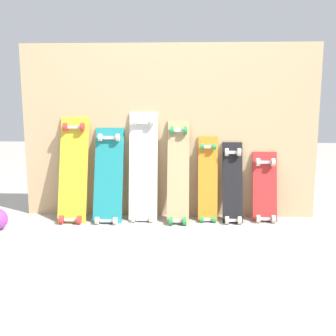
{
  "coord_description": "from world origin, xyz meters",
  "views": [
    {
      "loc": [
        0.15,
        -3.35,
        1.01
      ],
      "look_at": [
        0.0,
        -0.07,
        0.44
      ],
      "focal_mm": 42.87,
      "sensor_mm": 36.0,
      "label": 1
    }
  ],
  "objects": [
    {
      "name": "skateboard_natural",
      "position": [
        0.09,
        -0.09,
        0.38
      ],
      "size": [
        0.18,
        0.31,
        0.9
      ],
      "color": "tan",
      "rests_on": "ground"
    },
    {
      "name": "plywood_wall_panel",
      "position": [
        0.0,
        0.07,
        0.73
      ],
      "size": [
        2.5,
        0.04,
        1.46
      ],
      "primitive_type": "cube",
      "color": "tan",
      "rests_on": "ground"
    },
    {
      "name": "skateboard_orange",
      "position": [
        0.33,
        -0.05,
        0.31
      ],
      "size": [
        0.16,
        0.22,
        0.77
      ],
      "color": "orange",
      "rests_on": "ground"
    },
    {
      "name": "skateboard_red",
      "position": [
        0.81,
        -0.04,
        0.25
      ],
      "size": [
        0.2,
        0.21,
        0.64
      ],
      "color": "#B22626",
      "rests_on": "ground"
    },
    {
      "name": "skateboard_teal",
      "position": [
        -0.5,
        -0.09,
        0.35
      ],
      "size": [
        0.24,
        0.31,
        0.84
      ],
      "color": "#197A7F",
      "rests_on": "ground"
    },
    {
      "name": "skateboard_black",
      "position": [
        0.54,
        -0.07,
        0.29
      ],
      "size": [
        0.16,
        0.26,
        0.72
      ],
      "color": "black",
      "rests_on": "ground"
    },
    {
      "name": "skateboard_white",
      "position": [
        -0.21,
        -0.05,
        0.41
      ],
      "size": [
        0.24,
        0.24,
        0.97
      ],
      "color": "silver",
      "rests_on": "ground"
    },
    {
      "name": "skateboard_yellow",
      "position": [
        -0.79,
        -0.09,
        0.4
      ],
      "size": [
        0.24,
        0.32,
        0.92
      ],
      "color": "gold",
      "rests_on": "ground"
    },
    {
      "name": "ground_plane",
      "position": [
        0.0,
        0.0,
        0.0
      ],
      "size": [
        12.0,
        12.0,
        0.0
      ],
      "primitive_type": "plane",
      "color": "#9E9991"
    }
  ]
}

